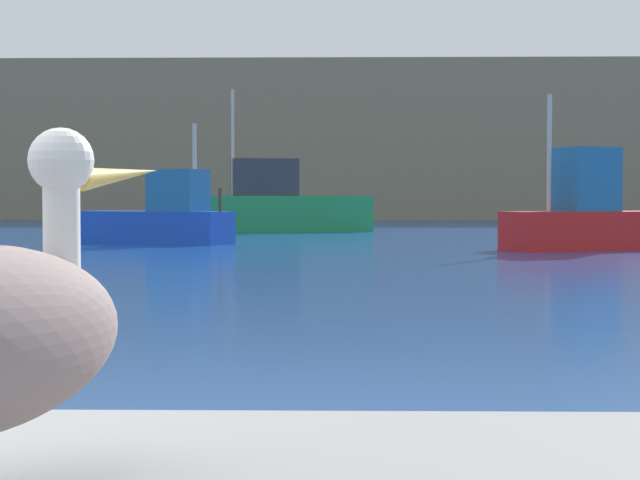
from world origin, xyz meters
TOP-DOWN VIEW (x-y plane):
  - hillside_backdrop at (0.00, 71.52)m, footprint 140.00×14.87m
  - fishing_boat_red at (8.49, 26.37)m, footprint 5.58×3.56m
  - fishing_boat_blue at (-3.81, 30.18)m, footprint 5.08×3.44m
  - fishing_boat_green at (-0.85, 41.91)m, footprint 7.30×3.24m

SIDE VIEW (x-z plane):
  - fishing_boat_blue at x=-3.81m, z-range -1.02..2.57m
  - fishing_boat_red at x=8.49m, z-range -1.15..2.93m
  - fishing_boat_green at x=-0.85m, z-range -1.81..3.96m
  - hillside_backdrop at x=0.00m, z-range 0.00..9.92m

